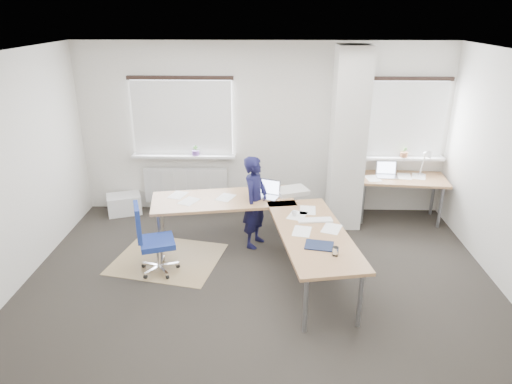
{
  "coord_description": "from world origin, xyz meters",
  "views": [
    {
      "loc": [
        0.1,
        -4.78,
        3.25
      ],
      "look_at": [
        -0.06,
        0.9,
        0.95
      ],
      "focal_mm": 32.0,
      "sensor_mm": 36.0,
      "label": 1
    }
  ],
  "objects_px": {
    "desk_main": "(268,216)",
    "person": "(255,202)",
    "task_chair": "(155,253)",
    "desk_side": "(401,180)"
  },
  "relations": [
    {
      "from": "desk_main",
      "to": "person",
      "type": "relative_size",
      "value": 2.08
    },
    {
      "from": "task_chair",
      "to": "person",
      "type": "relative_size",
      "value": 0.72
    },
    {
      "from": "desk_main",
      "to": "desk_side",
      "type": "height_order",
      "value": "desk_side"
    },
    {
      "from": "person",
      "to": "desk_main",
      "type": "bearing_deg",
      "value": -136.74
    },
    {
      "from": "desk_main",
      "to": "person",
      "type": "height_order",
      "value": "person"
    },
    {
      "from": "task_chair",
      "to": "desk_side",
      "type": "bearing_deg",
      "value": 7.03
    },
    {
      "from": "desk_main",
      "to": "person",
      "type": "xyz_separation_m",
      "value": [
        -0.19,
        0.49,
        -0.01
      ]
    },
    {
      "from": "desk_side",
      "to": "person",
      "type": "xyz_separation_m",
      "value": [
        -2.33,
        -0.95,
        -0.01
      ]
    },
    {
      "from": "desk_main",
      "to": "person",
      "type": "distance_m",
      "value": 0.53
    },
    {
      "from": "desk_main",
      "to": "task_chair",
      "type": "height_order",
      "value": "task_chair"
    }
  ]
}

